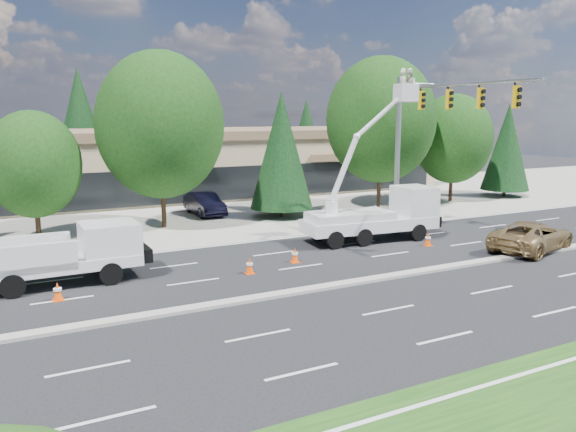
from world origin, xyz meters
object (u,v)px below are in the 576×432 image
bucket_truck (381,205)px  minivan (532,236)px  utility_pickup (73,259)px  signal_mast (423,127)px

bucket_truck → minivan: (5.22, -5.53, -1.20)m
utility_pickup → minivan: size_ratio=1.14×
signal_mast → bucket_truck: bearing=-165.2°
minivan → signal_mast: bearing=-0.0°
signal_mast → minivan: (1.78, -6.44, -5.31)m
signal_mast → utility_pickup: size_ratio=1.66×
utility_pickup → bucket_truck: size_ratio=0.67×
minivan → utility_pickup: bearing=61.8°
signal_mast → minivan: bearing=-74.6°
bucket_truck → utility_pickup: bearing=-171.8°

